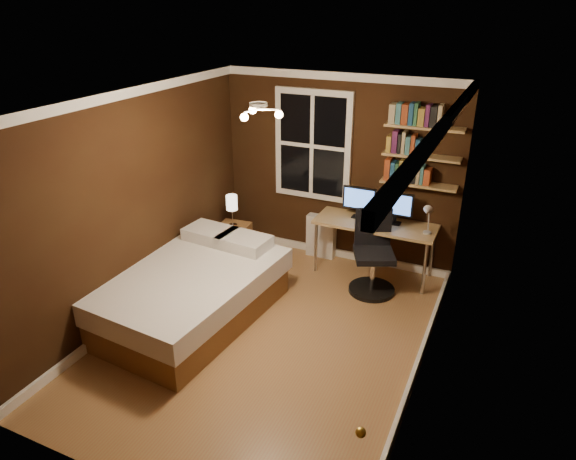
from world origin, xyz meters
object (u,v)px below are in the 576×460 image
at_px(monitor_left, 359,203).
at_px(desk_lamp, 428,219).
at_px(bed, 188,291).
at_px(desk, 375,227).
at_px(office_chair, 373,261).
at_px(radiator, 321,236).
at_px(bedside_lamp, 232,211).
at_px(monitor_right, 396,208).
at_px(nightstand, 234,242).

bearing_deg(monitor_left, desk_lamp, -12.56).
distance_m(bed, desk, 2.46).
bearing_deg(desk, office_chair, -75.54).
bearing_deg(desk, radiator, 166.21).
bearing_deg(bedside_lamp, bed, -80.76).
bearing_deg(desk, monitor_right, 19.13).
bearing_deg(desk, desk_lamp, -10.86).
bearing_deg(desk, bed, -131.94).
bearing_deg(nightstand, desk_lamp, 0.95).
relative_size(desk, office_chair, 1.49).
bearing_deg(monitor_left, desk, -16.85).
xyz_separation_m(bedside_lamp, desk_lamp, (2.51, 0.27, 0.22)).
xyz_separation_m(bedside_lamp, monitor_left, (1.61, 0.47, 0.21)).
bearing_deg(office_chair, monitor_right, 52.06).
bearing_deg(nightstand, monitor_left, 11.15).
bearing_deg(radiator, bedside_lamp, -150.92).
height_order(desk, monitor_left, monitor_left).
bearing_deg(bed, nightstand, 104.08).
relative_size(bed, monitor_left, 5.26).
bearing_deg(desk_lamp, monitor_right, 155.02).
height_order(bed, monitor_left, monitor_left).
height_order(bed, nightstand, bed).
height_order(nightstand, monitor_right, monitor_right).
xyz_separation_m(bedside_lamp, desk, (1.86, 0.39, -0.06)).
bearing_deg(monitor_right, bed, -134.38).
bearing_deg(monitor_right, office_chair, -103.60).
distance_m(desk_lamp, office_chair, 0.83).
bearing_deg(bed, monitor_left, 58.76).
relative_size(nightstand, desk, 0.33).
relative_size(bedside_lamp, office_chair, 0.42).
distance_m(monitor_right, desk_lamp, 0.48).
relative_size(desk, monitor_left, 3.55).
relative_size(bedside_lamp, desk_lamp, 0.99).
height_order(bed, office_chair, office_chair).
bearing_deg(desk_lamp, radiator, 167.52).
height_order(bedside_lamp, monitor_right, monitor_right).
xyz_separation_m(bed, desk_lamp, (2.28, 1.69, 0.63)).
bearing_deg(radiator, nightstand, -150.92).
xyz_separation_m(radiator, office_chair, (0.90, -0.60, 0.09)).
xyz_separation_m(desk, monitor_right, (0.22, 0.08, 0.27)).
xyz_separation_m(bed, office_chair, (1.73, 1.41, 0.08)).
height_order(bed, desk, bed).
distance_m(bed, office_chair, 2.24).
bearing_deg(desk, nightstand, -168.05).
height_order(nightstand, bedside_lamp, bedside_lamp).
bearing_deg(radiator, monitor_left, -12.35).
distance_m(desk, monitor_left, 0.38).
height_order(radiator, monitor_left, monitor_left).
distance_m(bed, bedside_lamp, 1.50).
bearing_deg(bedside_lamp, radiator, 29.08).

